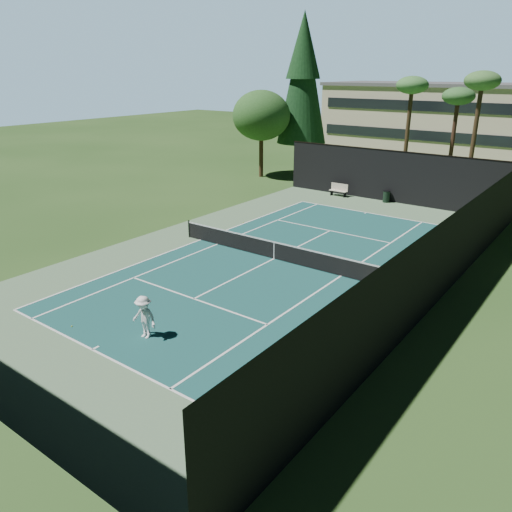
{
  "coord_description": "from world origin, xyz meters",
  "views": [
    {
      "loc": [
        14.54,
        -21.2,
        9.76
      ],
      "look_at": [
        1.0,
        -3.0,
        1.3
      ],
      "focal_mm": 35.0,
      "sensor_mm": 36.0,
      "label": 1
    }
  ],
  "objects_px": {
    "tennis_ball_d": "(243,222)",
    "trash_bin": "(386,196)",
    "tennis_ball_b": "(260,244)",
    "park_bench": "(339,189)",
    "player": "(144,317)",
    "tennis_ball_c": "(287,248)",
    "tennis_net": "(274,250)",
    "tennis_ball_a": "(72,326)"
  },
  "relations": [
    {
      "from": "player",
      "to": "tennis_ball_b",
      "type": "bearing_deg",
      "value": 99.93
    },
    {
      "from": "park_bench",
      "to": "tennis_ball_b",
      "type": "bearing_deg",
      "value": -81.46
    },
    {
      "from": "tennis_ball_a",
      "to": "tennis_ball_c",
      "type": "relative_size",
      "value": 0.89
    },
    {
      "from": "tennis_net",
      "to": "tennis_ball_c",
      "type": "height_order",
      "value": "tennis_net"
    },
    {
      "from": "tennis_ball_a",
      "to": "tennis_ball_d",
      "type": "relative_size",
      "value": 0.88
    },
    {
      "from": "player",
      "to": "tennis_ball_b",
      "type": "distance_m",
      "value": 11.93
    },
    {
      "from": "tennis_ball_c",
      "to": "park_bench",
      "type": "distance_m",
      "value": 14.03
    },
    {
      "from": "tennis_ball_d",
      "to": "tennis_net",
      "type": "bearing_deg",
      "value": -38.4
    },
    {
      "from": "tennis_ball_c",
      "to": "player",
      "type": "bearing_deg",
      "value": -84.04
    },
    {
      "from": "tennis_ball_a",
      "to": "tennis_ball_b",
      "type": "bearing_deg",
      "value": 89.42
    },
    {
      "from": "tennis_net",
      "to": "tennis_ball_b",
      "type": "bearing_deg",
      "value": 143.48
    },
    {
      "from": "park_bench",
      "to": "trash_bin",
      "type": "relative_size",
      "value": 1.59
    },
    {
      "from": "tennis_net",
      "to": "tennis_ball_c",
      "type": "xyz_separation_m",
      "value": [
        -0.36,
        1.81,
        -0.52
      ]
    },
    {
      "from": "player",
      "to": "tennis_ball_b",
      "type": "relative_size",
      "value": 24.38
    },
    {
      "from": "tennis_ball_d",
      "to": "trash_bin",
      "type": "height_order",
      "value": "trash_bin"
    },
    {
      "from": "tennis_ball_d",
      "to": "trash_bin",
      "type": "bearing_deg",
      "value": 63.71
    },
    {
      "from": "park_bench",
      "to": "player",
      "type": "bearing_deg",
      "value": -78.9
    },
    {
      "from": "tennis_ball_b",
      "to": "tennis_ball_d",
      "type": "height_order",
      "value": "same"
    },
    {
      "from": "tennis_ball_d",
      "to": "park_bench",
      "type": "xyz_separation_m",
      "value": [
        1.53,
        10.86,
        0.51
      ]
    },
    {
      "from": "tennis_ball_b",
      "to": "tennis_net",
      "type": "bearing_deg",
      "value": -36.52
    },
    {
      "from": "tennis_ball_a",
      "to": "tennis_ball_d",
      "type": "height_order",
      "value": "tennis_ball_d"
    },
    {
      "from": "tennis_ball_c",
      "to": "tennis_ball_d",
      "type": "xyz_separation_m",
      "value": [
        -5.27,
        2.65,
        0.0
      ]
    },
    {
      "from": "tennis_ball_b",
      "to": "park_bench",
      "type": "xyz_separation_m",
      "value": [
        -2.07,
        13.82,
        0.51
      ]
    },
    {
      "from": "trash_bin",
      "to": "tennis_ball_a",
      "type": "bearing_deg",
      "value": -94.36
    },
    {
      "from": "tennis_ball_c",
      "to": "park_bench",
      "type": "relative_size",
      "value": 0.05
    },
    {
      "from": "tennis_ball_b",
      "to": "park_bench",
      "type": "distance_m",
      "value": 13.98
    },
    {
      "from": "player",
      "to": "tennis_ball_b",
      "type": "height_order",
      "value": "player"
    },
    {
      "from": "tennis_ball_b",
      "to": "player",
      "type": "bearing_deg",
      "value": -75.89
    },
    {
      "from": "tennis_ball_b",
      "to": "trash_bin",
      "type": "relative_size",
      "value": 0.08
    },
    {
      "from": "tennis_ball_c",
      "to": "tennis_net",
      "type": "bearing_deg",
      "value": -78.8
    },
    {
      "from": "player",
      "to": "tennis_ball_b",
      "type": "xyz_separation_m",
      "value": [
        -2.9,
        11.54,
        -0.84
      ]
    },
    {
      "from": "player",
      "to": "tennis_ball_c",
      "type": "xyz_separation_m",
      "value": [
        -1.24,
        11.85,
        -0.84
      ]
    },
    {
      "from": "tennis_ball_b",
      "to": "tennis_ball_c",
      "type": "xyz_separation_m",
      "value": [
        1.66,
        0.31,
        -0.0
      ]
    },
    {
      "from": "tennis_ball_a",
      "to": "trash_bin",
      "type": "xyz_separation_m",
      "value": [
        2.05,
        26.93,
        0.45
      ]
    },
    {
      "from": "tennis_ball_b",
      "to": "tennis_ball_c",
      "type": "bearing_deg",
      "value": 10.53
    },
    {
      "from": "tennis_ball_b",
      "to": "tennis_ball_c",
      "type": "distance_m",
      "value": 1.69
    },
    {
      "from": "park_bench",
      "to": "trash_bin",
      "type": "distance_m",
      "value": 4.01
    },
    {
      "from": "tennis_ball_c",
      "to": "trash_bin",
      "type": "distance_m",
      "value": 13.85
    },
    {
      "from": "player",
      "to": "park_bench",
      "type": "bearing_deg",
      "value": 96.92
    },
    {
      "from": "player",
      "to": "park_bench",
      "type": "height_order",
      "value": "player"
    },
    {
      "from": "tennis_net",
      "to": "tennis_ball_d",
      "type": "bearing_deg",
      "value": 141.6
    },
    {
      "from": "tennis_ball_c",
      "to": "tennis_ball_b",
      "type": "bearing_deg",
      "value": -169.47
    }
  ]
}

